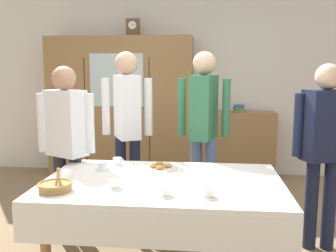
{
  "coord_description": "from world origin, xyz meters",
  "views": [
    {
      "loc": [
        0.31,
        -2.89,
        1.56
      ],
      "look_at": [
        0.0,
        0.2,
        1.07
      ],
      "focal_mm": 39.96,
      "sensor_mm": 36.0,
      "label": 1
    }
  ],
  "objects_px": {
    "mantel_clock": "(133,28)",
    "spoon_back_edge": "(202,180)",
    "tea_cup_near_left": "(165,192)",
    "spoon_far_left": "(126,170)",
    "person_by_cabinet": "(127,118)",
    "person_near_right_end": "(66,136)",
    "tea_cup_mid_left": "(115,185)",
    "tea_cup_far_right": "(208,194)",
    "tea_cup_far_left": "(117,162)",
    "bread_basket": "(55,186)",
    "bookshelf_low": "(238,145)",
    "tea_cup_front_edge": "(103,167)",
    "dining_table": "(162,193)",
    "person_behind_table_left": "(324,139)",
    "person_behind_table_right": "(204,119)",
    "wall_cabinet": "(121,107)",
    "tea_cup_back_edge": "(67,174)",
    "pastry_plate": "(160,167)",
    "book_stack": "(239,108)"
  },
  "relations": [
    {
      "from": "wall_cabinet",
      "to": "person_near_right_end",
      "type": "xyz_separation_m",
      "value": [
        -0.02,
        -2.07,
        -0.04
      ]
    },
    {
      "from": "dining_table",
      "to": "bread_basket",
      "type": "relative_size",
      "value": 7.43
    },
    {
      "from": "tea_cup_mid_left",
      "to": "tea_cup_far_right",
      "type": "xyz_separation_m",
      "value": [
        0.65,
        -0.13,
        0.0
      ]
    },
    {
      "from": "wall_cabinet",
      "to": "tea_cup_back_edge",
      "type": "bearing_deg",
      "value": -86.31
    },
    {
      "from": "bookshelf_low",
      "to": "tea_cup_mid_left",
      "type": "xyz_separation_m",
      "value": [
        -1.09,
        -2.83,
        0.28
      ]
    },
    {
      "from": "person_behind_table_left",
      "to": "spoon_far_left",
      "type": "bearing_deg",
      "value": -170.74
    },
    {
      "from": "tea_cup_front_edge",
      "to": "pastry_plate",
      "type": "bearing_deg",
      "value": 11.73
    },
    {
      "from": "mantel_clock",
      "to": "person_behind_table_left",
      "type": "relative_size",
      "value": 0.15
    },
    {
      "from": "tea_cup_far_left",
      "to": "person_behind_table_right",
      "type": "relative_size",
      "value": 0.08
    },
    {
      "from": "tea_cup_back_edge",
      "to": "person_behind_table_right",
      "type": "height_order",
      "value": "person_behind_table_right"
    },
    {
      "from": "spoon_far_left",
      "to": "person_behind_table_right",
      "type": "height_order",
      "value": "person_behind_table_right"
    },
    {
      "from": "wall_cabinet",
      "to": "mantel_clock",
      "type": "height_order",
      "value": "mantel_clock"
    },
    {
      "from": "person_near_right_end",
      "to": "bread_basket",
      "type": "bearing_deg",
      "value": -74.69
    },
    {
      "from": "dining_table",
      "to": "person_near_right_end",
      "type": "relative_size",
      "value": 1.13
    },
    {
      "from": "wall_cabinet",
      "to": "pastry_plate",
      "type": "distance_m",
      "value": 2.41
    },
    {
      "from": "bookshelf_low",
      "to": "tea_cup_far_left",
      "type": "relative_size",
      "value": 7.82
    },
    {
      "from": "bookshelf_low",
      "to": "pastry_plate",
      "type": "distance_m",
      "value": 2.45
    },
    {
      "from": "tea_cup_mid_left",
      "to": "spoon_far_left",
      "type": "relative_size",
      "value": 1.09
    },
    {
      "from": "tea_cup_near_left",
      "to": "person_near_right_end",
      "type": "distance_m",
      "value": 1.31
    },
    {
      "from": "dining_table",
      "to": "spoon_far_left",
      "type": "bearing_deg",
      "value": 141.23
    },
    {
      "from": "wall_cabinet",
      "to": "bread_basket",
      "type": "distance_m",
      "value": 2.9
    },
    {
      "from": "tea_cup_front_edge",
      "to": "spoon_far_left",
      "type": "distance_m",
      "value": 0.19
    },
    {
      "from": "person_by_cabinet",
      "to": "person_behind_table_right",
      "type": "xyz_separation_m",
      "value": [
        0.77,
        0.02,
        -0.0
      ]
    },
    {
      "from": "pastry_plate",
      "to": "bread_basket",
      "type": "bearing_deg",
      "value": -135.4
    },
    {
      "from": "tea_cup_front_edge",
      "to": "spoon_far_left",
      "type": "height_order",
      "value": "tea_cup_front_edge"
    },
    {
      "from": "bookshelf_low",
      "to": "bread_basket",
      "type": "relative_size",
      "value": 4.23
    },
    {
      "from": "person_by_cabinet",
      "to": "person_near_right_end",
      "type": "bearing_deg",
      "value": -130.69
    },
    {
      "from": "wall_cabinet",
      "to": "person_near_right_end",
      "type": "relative_size",
      "value": 1.3
    },
    {
      "from": "spoon_far_left",
      "to": "mantel_clock",
      "type": "bearing_deg",
      "value": 99.21
    },
    {
      "from": "book_stack",
      "to": "person_behind_table_left",
      "type": "relative_size",
      "value": 0.14
    },
    {
      "from": "tea_cup_front_edge",
      "to": "person_behind_table_left",
      "type": "height_order",
      "value": "person_behind_table_left"
    },
    {
      "from": "mantel_clock",
      "to": "spoon_back_edge",
      "type": "xyz_separation_m",
      "value": [
        1.0,
        -2.54,
        -1.39
      ]
    },
    {
      "from": "book_stack",
      "to": "tea_cup_far_left",
      "type": "xyz_separation_m",
      "value": [
        -1.22,
        -2.2,
        -0.25
      ]
    },
    {
      "from": "tea_cup_far_left",
      "to": "bread_basket",
      "type": "xyz_separation_m",
      "value": [
        -0.26,
        -0.73,
        0.01
      ]
    },
    {
      "from": "wall_cabinet",
      "to": "tea_cup_front_edge",
      "type": "relative_size",
      "value": 15.74
    },
    {
      "from": "dining_table",
      "to": "tea_cup_far_left",
      "type": "height_order",
      "value": "tea_cup_far_left"
    },
    {
      "from": "tea_cup_front_edge",
      "to": "spoon_far_left",
      "type": "bearing_deg",
      "value": 2.77
    },
    {
      "from": "bookshelf_low",
      "to": "person_by_cabinet",
      "type": "bearing_deg",
      "value": -128.23
    },
    {
      "from": "mantel_clock",
      "to": "person_by_cabinet",
      "type": "height_order",
      "value": "mantel_clock"
    },
    {
      "from": "tea_cup_far_right",
      "to": "bread_basket",
      "type": "height_order",
      "value": "bread_basket"
    },
    {
      "from": "bookshelf_low",
      "to": "wall_cabinet",
      "type": "bearing_deg",
      "value": -178.28
    },
    {
      "from": "mantel_clock",
      "to": "person_by_cabinet",
      "type": "relative_size",
      "value": 0.14
    },
    {
      "from": "tea_cup_near_left",
      "to": "spoon_far_left",
      "type": "xyz_separation_m",
      "value": [
        -0.38,
        0.58,
        -0.02
      ]
    },
    {
      "from": "tea_cup_front_edge",
      "to": "tea_cup_far_right",
      "type": "bearing_deg",
      "value": -33.64
    },
    {
      "from": "mantel_clock",
      "to": "spoon_back_edge",
      "type": "relative_size",
      "value": 2.02
    },
    {
      "from": "dining_table",
      "to": "person_behind_table_left",
      "type": "height_order",
      "value": "person_behind_table_left"
    },
    {
      "from": "bookshelf_low",
      "to": "bread_basket",
      "type": "bearing_deg",
      "value": -116.85
    },
    {
      "from": "tea_cup_far_left",
      "to": "tea_cup_back_edge",
      "type": "distance_m",
      "value": 0.52
    },
    {
      "from": "tea_cup_near_left",
      "to": "tea_cup_back_edge",
      "type": "relative_size",
      "value": 1.0
    },
    {
      "from": "dining_table",
      "to": "spoon_back_edge",
      "type": "distance_m",
      "value": 0.31
    }
  ]
}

